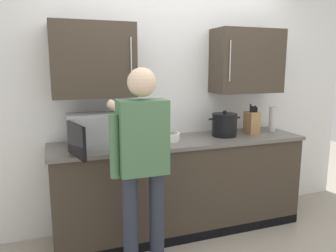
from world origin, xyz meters
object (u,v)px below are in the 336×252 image
microwave_oven (95,130)px  fruit_bowl (168,136)px  knife_block (252,122)px  person_figure (142,159)px  thermos_flask (272,119)px  stock_pot (224,125)px

microwave_oven → fruit_bowl: bearing=-1.6°
knife_block → person_figure: size_ratio=0.20×
fruit_bowl → knife_block: knife_block is taller
microwave_oven → thermos_flask: (1.86, 0.01, -0.01)m
microwave_oven → person_figure: 0.72m
knife_block → thermos_flask: (0.27, 0.02, 0.02)m
fruit_bowl → thermos_flask: 1.20m
microwave_oven → thermos_flask: 1.86m
stock_pot → microwave_oven: bearing=179.0°
knife_block → thermos_flask: 0.27m
microwave_oven → stock_pot: 1.27m
fruit_bowl → person_figure: (-0.43, -0.66, -0.00)m
microwave_oven → fruit_bowl: microwave_oven is taller
microwave_oven → stock_pot: bearing=-1.0°
fruit_bowl → knife_block: (0.93, 0.01, 0.07)m
stock_pot → person_figure: (-1.03, -0.66, -0.07)m
microwave_oven → knife_block: bearing=-0.2°
thermos_flask → person_figure: (-1.63, -0.69, -0.09)m
knife_block → person_figure: bearing=-153.7°
thermos_flask → person_figure: size_ratio=0.17×
stock_pot → knife_block: bearing=3.0°
microwave_oven → stock_pot: size_ratio=2.12×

